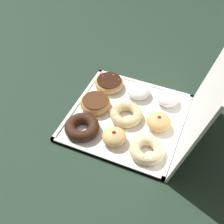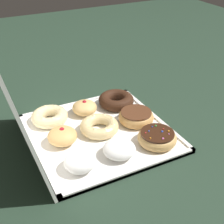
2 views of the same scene
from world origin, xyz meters
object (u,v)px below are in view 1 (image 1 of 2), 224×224
object	(u,v)px
chocolate_cake_ring_donut_2	(82,127)
cruller_donut_8	(147,150)
cruller_donut_4	(126,114)
powdered_filled_donut_6	(168,98)
jelly_filled_donut_7	(159,121)
powdered_filled_donut_3	(137,91)
chocolate_frosted_donut_1	(96,103)
jelly_filled_donut_5	(115,137)
donut_box	(127,117)
sprinkle_donut_0	(109,83)

from	to	relation	value
chocolate_cake_ring_donut_2	cruller_donut_8	bearing A→B (deg)	89.41
cruller_donut_4	powdered_filled_donut_6	world-z (taller)	powdered_filled_donut_6
cruller_donut_4	jelly_filled_donut_7	xyz separation A→B (m)	(-0.01, 0.12, 0.01)
powdered_filled_donut_3	cruller_donut_8	distance (m)	0.28
chocolate_frosted_donut_1	jelly_filled_donut_5	bearing A→B (deg)	46.00
powdered_filled_donut_3	cruller_donut_4	size ratio (longest dim) A/B	0.76
chocolate_cake_ring_donut_2	powdered_filled_donut_3	bearing A→B (deg)	155.07
donut_box	jelly_filled_donut_7	distance (m)	0.12
sprinkle_donut_0	jelly_filled_donut_7	size ratio (longest dim) A/B	1.32
powdered_filled_donut_6	donut_box	bearing A→B (deg)	-42.58
powdered_filled_donut_3	donut_box	bearing A→B (deg)	1.87
chocolate_frosted_donut_1	cruller_donut_8	world-z (taller)	cruller_donut_8
sprinkle_donut_0	powdered_filled_donut_3	xyz separation A→B (m)	(-0.00, 0.12, 0.00)
chocolate_frosted_donut_1	cruller_donut_4	xyz separation A→B (m)	(0.01, 0.12, -0.00)
chocolate_frosted_donut_1	cruller_donut_8	size ratio (longest dim) A/B	0.97
chocolate_frosted_donut_1	chocolate_cake_ring_donut_2	size ratio (longest dim) A/B	0.92
jelly_filled_donut_7	jelly_filled_donut_5	bearing A→B (deg)	-43.76
jelly_filled_donut_5	powdered_filled_donut_6	world-z (taller)	jelly_filled_donut_5
sprinkle_donut_0	powdered_filled_donut_6	bearing A→B (deg)	90.75
donut_box	powdered_filled_donut_3	xyz separation A→B (m)	(-0.12, -0.00, 0.03)
chocolate_frosted_donut_1	cruller_donut_4	size ratio (longest dim) A/B	0.95
donut_box	chocolate_cake_ring_donut_2	size ratio (longest dim) A/B	3.31
donut_box	cruller_donut_4	distance (m)	0.02
cruller_donut_8	chocolate_cake_ring_donut_2	bearing A→B (deg)	-90.59
sprinkle_donut_0	powdered_filled_donut_6	world-z (taller)	powdered_filled_donut_6
donut_box	cruller_donut_8	distance (m)	0.17
chocolate_cake_ring_donut_2	jelly_filled_donut_7	size ratio (longest dim) A/B	1.43
chocolate_cake_ring_donut_2	cruller_donut_4	xyz separation A→B (m)	(-0.12, 0.12, -0.00)
jelly_filled_donut_5	powdered_filled_donut_3	bearing A→B (deg)	-178.56
chocolate_cake_ring_donut_2	cruller_donut_8	world-z (taller)	same
chocolate_frosted_donut_1	powdered_filled_donut_6	world-z (taller)	powdered_filled_donut_6
chocolate_frosted_donut_1	powdered_filled_donut_3	world-z (taller)	powdered_filled_donut_3
cruller_donut_8	powdered_filled_donut_6	bearing A→B (deg)	-179.51
cruller_donut_4	cruller_donut_8	world-z (taller)	cruller_donut_8
powdered_filled_donut_6	chocolate_frosted_donut_1	bearing A→B (deg)	-63.01
chocolate_cake_ring_donut_2	jelly_filled_donut_7	xyz separation A→B (m)	(-0.12, 0.24, 0.00)
sprinkle_donut_0	jelly_filled_donut_5	size ratio (longest dim) A/B	1.38
sprinkle_donut_0	cruller_donut_8	world-z (taller)	sprinkle_donut_0
chocolate_cake_ring_donut_2	cruller_donut_4	world-z (taller)	chocolate_cake_ring_donut_2
sprinkle_donut_0	donut_box	bearing A→B (deg)	44.95
chocolate_cake_ring_donut_2	powdered_filled_donut_3	xyz separation A→B (m)	(-0.25, 0.11, 0.00)
powdered_filled_donut_3	jelly_filled_donut_7	world-z (taller)	jelly_filled_donut_7
sprinkle_donut_0	chocolate_cake_ring_donut_2	distance (m)	0.25
cruller_donut_4	jelly_filled_donut_5	world-z (taller)	jelly_filled_donut_5
sprinkle_donut_0	jelly_filled_donut_5	world-z (taller)	jelly_filled_donut_5
powdered_filled_donut_6	cruller_donut_8	xyz separation A→B (m)	(0.25, 0.00, -0.00)
cruller_donut_4	jelly_filled_donut_5	xyz separation A→B (m)	(0.11, 0.00, 0.00)
jelly_filled_donut_5	powdered_filled_donut_6	bearing A→B (deg)	155.19
sprinkle_donut_0	jelly_filled_donut_7	distance (m)	0.27
chocolate_frosted_donut_1	powdered_filled_donut_3	bearing A→B (deg)	134.65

